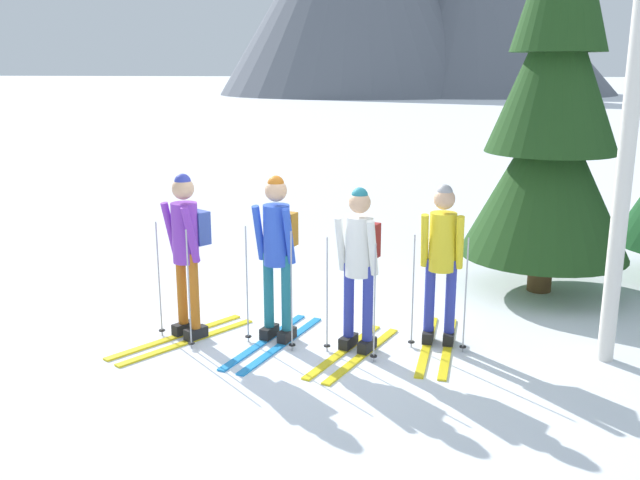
% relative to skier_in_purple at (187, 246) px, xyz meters
% --- Properties ---
extents(ground_plane, '(400.00, 400.00, 0.00)m').
position_rel_skier_in_purple_xyz_m(ground_plane, '(1.30, 0.13, -1.04)').
color(ground_plane, white).
extents(skier_in_purple, '(1.27, 1.61, 1.83)m').
position_rel_skier_in_purple_xyz_m(skier_in_purple, '(0.00, 0.00, 0.00)').
color(skier_in_purple, yellow).
rests_on(skier_in_purple, ground).
extents(skier_in_blue, '(0.83, 1.73, 1.82)m').
position_rel_skier_in_purple_xyz_m(skier_in_blue, '(0.98, 0.06, -0.00)').
color(skier_in_blue, '#1E84D1').
rests_on(skier_in_blue, ground).
extents(skier_in_white, '(0.88, 1.61, 1.74)m').
position_rel_skier_in_purple_xyz_m(skier_in_white, '(1.87, -0.10, -0.05)').
color(skier_in_white, yellow).
rests_on(skier_in_white, ground).
extents(skier_in_yellow, '(0.61, 1.70, 1.74)m').
position_rel_skier_in_purple_xyz_m(skier_in_yellow, '(2.71, 0.21, -0.06)').
color(skier_in_yellow, yellow).
rests_on(skier_in_yellow, ground).
extents(pine_tree_near, '(2.16, 2.16, 5.21)m').
position_rel_skier_in_purple_xyz_m(pine_tree_near, '(4.09, 2.24, 1.35)').
color(pine_tree_near, '#51381E').
rests_on(pine_tree_near, ground).
extents(birch_tree_tall, '(0.88, 1.00, 4.35)m').
position_rel_skier_in_purple_xyz_m(birch_tree_tall, '(4.40, 0.00, 1.22)').
color(birch_tree_tall, silver).
rests_on(birch_tree_tall, ground).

